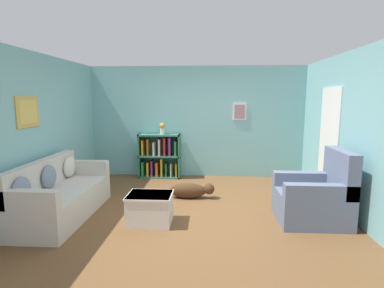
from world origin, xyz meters
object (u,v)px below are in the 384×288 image
object	(u,v)px
recliner_chair	(316,198)
coffee_table	(150,208)
couch	(60,196)
dog	(191,190)
bookshelf	(160,157)
vase	(162,128)

from	to	relation	value
recliner_chair	coffee_table	distance (m)	2.51
couch	dog	xyz separation A→B (m)	(2.00, 1.01, -0.19)
recliner_chair	couch	bearing A→B (deg)	-179.12
coffee_table	dog	xyz separation A→B (m)	(0.53, 1.17, -0.09)
recliner_chair	coffee_table	xyz separation A→B (m)	(-2.49, -0.23, -0.13)
bookshelf	recliner_chair	distance (m)	3.70
bookshelf	recliner_chair	bearing A→B (deg)	-41.03
bookshelf	dog	bearing A→B (deg)	-60.70
couch	coffee_table	world-z (taller)	couch
dog	vase	distance (m)	1.94
recliner_chair	vase	distance (m)	3.72
couch	dog	distance (m)	2.25
bookshelf	recliner_chair	xyz separation A→B (m)	(2.79, -2.43, -0.12)
vase	recliner_chair	bearing A→B (deg)	-41.57
recliner_chair	coffee_table	world-z (taller)	recliner_chair
coffee_table	dog	distance (m)	1.29
couch	recliner_chair	size ratio (longest dim) A/B	1.78
bookshelf	recliner_chair	size ratio (longest dim) A/B	0.93
coffee_table	bookshelf	bearing A→B (deg)	96.41
couch	recliner_chair	bearing A→B (deg)	0.88
vase	dog	bearing A→B (deg)	-62.61
dog	recliner_chair	bearing A→B (deg)	-25.84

